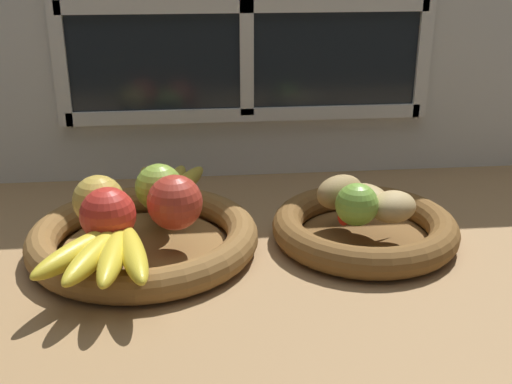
{
  "coord_description": "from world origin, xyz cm",
  "views": [
    {
      "loc": [
        -9.68,
        -82.55,
        40.71
      ],
      "look_at": [
        -1.35,
        -1.58,
        8.41
      ],
      "focal_mm": 43.93,
      "sensor_mm": 36.0,
      "label": 1
    }
  ],
  "objects": [
    {
      "name": "ground_plane",
      "position": [
        0.0,
        0.0,
        -1.5
      ],
      "size": [
        140.0,
        90.0,
        3.0
      ],
      "primitive_type": "cube",
      "color": "#9E774C"
    },
    {
      "name": "back_wall",
      "position": [
        0.0,
        29.77,
        27.88
      ],
      "size": [
        140.0,
        4.6,
        55.0
      ],
      "color": "silver",
      "rests_on": "ground_plane"
    },
    {
      "name": "fruit_bowl_left",
      "position": [
        -17.3,
        -1.58,
        2.03
      ],
      "size": [
        32.47,
        32.47,
        4.41
      ],
      "color": "brown",
      "rests_on": "ground_plane"
    },
    {
      "name": "fruit_bowl_right",
      "position": [
        14.6,
        -1.58,
        2.04
      ],
      "size": [
        27.05,
        27.05,
        4.41
      ],
      "color": "brown",
      "rests_on": "ground_plane"
    },
    {
      "name": "apple_red_front",
      "position": [
        -21.19,
        -6.75,
        8.06
      ],
      "size": [
        7.31,
        7.31,
        7.31
      ],
      "primitive_type": "sphere",
      "color": "red",
      "rests_on": "fruit_bowl_left"
    },
    {
      "name": "apple_golden_left",
      "position": [
        -23.08,
        -1.37,
        7.95
      ],
      "size": [
        7.09,
        7.09,
        7.09
      ],
      "primitive_type": "sphere",
      "color": "gold",
      "rests_on": "fruit_bowl_left"
    },
    {
      "name": "apple_red_right",
      "position": [
        -12.62,
        -3.76,
        8.2
      ],
      "size": [
        7.59,
        7.59,
        7.59
      ],
      "primitive_type": "sphere",
      "color": "#B73828",
      "rests_on": "fruit_bowl_left"
    },
    {
      "name": "apple_green_back",
      "position": [
        -15.03,
        2.98,
        7.88
      ],
      "size": [
        6.95,
        6.95,
        6.95
      ],
      "primitive_type": "sphere",
      "color": "#8CAD3D",
      "rests_on": "fruit_bowl_left"
    },
    {
      "name": "banana_bunch_front",
      "position": [
        -20.83,
        -13.01,
        5.93
      ],
      "size": [
        15.31,
        17.41,
        3.03
      ],
      "color": "yellow",
      "rests_on": "fruit_bowl_left"
    },
    {
      "name": "banana_bunch_back",
      "position": [
        -13.99,
        9.44,
        5.76
      ],
      "size": [
        12.2,
        17.19,
        2.69
      ],
      "color": "gold",
      "rests_on": "fruit_bowl_left"
    },
    {
      "name": "potato_oblong",
      "position": [
        11.29,
        1.0,
        6.9
      ],
      "size": [
        9.28,
        8.17,
        4.98
      ],
      "primitive_type": "ellipsoid",
      "rotation": [
        0.0,
        0.0,
        3.65
      ],
      "color": "#A38451",
      "rests_on": "fruit_bowl_right"
    },
    {
      "name": "potato_large",
      "position": [
        14.6,
        -1.58,
        6.59
      ],
      "size": [
        8.68,
        9.39,
        4.36
      ],
      "primitive_type": "ellipsoid",
      "rotation": [
        0.0,
        0.0,
        2.11
      ],
      "color": "tan",
      "rests_on": "fruit_bowl_right"
    },
    {
      "name": "potato_small",
      "position": [
        17.54,
        -4.52,
        6.59
      ],
      "size": [
        8.58,
        7.93,
        4.37
      ],
      "primitive_type": "ellipsoid",
      "rotation": [
        0.0,
        0.0,
        0.4
      ],
      "color": "tan",
      "rests_on": "fruit_bowl_right"
    },
    {
      "name": "lime_near",
      "position": [
        12.22,
        -5.14,
        7.4
      ],
      "size": [
        5.99,
        5.99,
        5.99
      ],
      "primitive_type": "sphere",
      "color": "#7AAD3D",
      "rests_on": "fruit_bowl_right"
    },
    {
      "name": "chili_pepper",
      "position": [
        15.11,
        -2.89,
        5.42
      ],
      "size": [
        10.58,
        6.47,
        2.02
      ],
      "primitive_type": "cone",
      "rotation": [
        0.0,
        1.57,
        0.45
      ],
      "color": "red",
      "rests_on": "fruit_bowl_right"
    }
  ]
}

